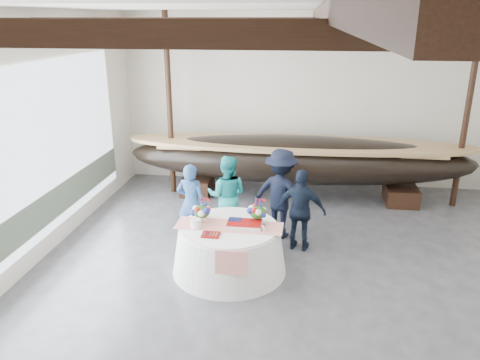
# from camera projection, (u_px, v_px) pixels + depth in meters

# --- Properties ---
(floor) EXTENTS (10.00, 12.00, 0.01)m
(floor) POSITION_uv_depth(u_px,v_px,m) (307.00, 307.00, 7.41)
(floor) COLOR #3D3D42
(floor) RESTS_ON ground
(wall_back) EXTENTS (10.00, 0.02, 4.50)m
(wall_back) POSITION_uv_depth(u_px,v_px,m) (312.00, 101.00, 12.28)
(wall_back) COLOR silver
(wall_back) RESTS_ON ground
(ceiling) EXTENTS (10.00, 12.00, 0.01)m
(ceiling) POSITION_uv_depth(u_px,v_px,m) (324.00, 4.00, 5.92)
(ceiling) COLOR white
(ceiling) RESTS_ON wall_back
(pavilion_structure) EXTENTS (9.80, 11.76, 4.50)m
(pavilion_structure) POSITION_uv_depth(u_px,v_px,m) (320.00, 42.00, 6.85)
(pavilion_structure) COLOR black
(pavilion_structure) RESTS_ON ground
(open_bay) EXTENTS (0.03, 7.00, 3.20)m
(open_bay) POSITION_uv_depth(u_px,v_px,m) (34.00, 165.00, 8.38)
(open_bay) COLOR silver
(open_bay) RESTS_ON ground
(longboat_display) EXTENTS (8.53, 1.71, 1.60)m
(longboat_display) POSITION_uv_depth(u_px,v_px,m) (298.00, 159.00, 11.56)
(longboat_display) COLOR black
(longboat_display) RESTS_ON ground
(banquet_table) EXTENTS (2.04, 2.04, 0.87)m
(banquet_table) POSITION_uv_depth(u_px,v_px,m) (229.00, 248.00, 8.36)
(banquet_table) COLOR white
(banquet_table) RESTS_ON ground
(tabletop_items) EXTENTS (1.90, 0.95, 0.40)m
(tabletop_items) POSITION_uv_depth(u_px,v_px,m) (229.00, 216.00, 8.26)
(tabletop_items) COLOR red
(tabletop_items) RESTS_ON banquet_table
(guest_woman_blue) EXTENTS (0.64, 0.46, 1.63)m
(guest_woman_blue) POSITION_uv_depth(u_px,v_px,m) (191.00, 203.00, 9.37)
(guest_woman_blue) COLOR navy
(guest_woman_blue) RESTS_ON ground
(guest_woman_teal) EXTENTS (0.85, 0.67, 1.71)m
(guest_woman_teal) POSITION_uv_depth(u_px,v_px,m) (227.00, 196.00, 9.64)
(guest_woman_teal) COLOR teal
(guest_woman_teal) RESTS_ON ground
(guest_man_left) EXTENTS (1.38, 1.09, 1.87)m
(guest_man_left) POSITION_uv_depth(u_px,v_px,m) (281.00, 194.00, 9.53)
(guest_man_left) COLOR black
(guest_man_left) RESTS_ON ground
(guest_man_right) EXTENTS (1.02, 0.58, 1.64)m
(guest_man_right) POSITION_uv_depth(u_px,v_px,m) (301.00, 210.00, 9.01)
(guest_man_right) COLOR black
(guest_man_right) RESTS_ON ground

